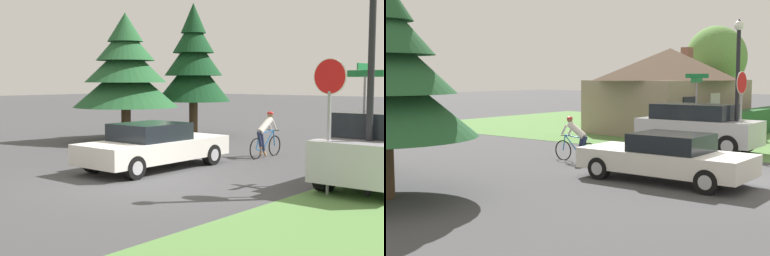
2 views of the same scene
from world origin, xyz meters
TOP-DOWN VIEW (x-y plane):
  - ground_plane at (0.00, 0.00)m, footprint 140.00×140.00m
  - sedan_left_lane at (-1.44, 1.67)m, footprint 1.90×4.62m
  - cyclist at (-0.29, 5.63)m, footprint 0.44×1.77m
  - stop_sign at (3.88, 1.71)m, footprint 0.79×0.07m
  - street_lamp at (4.60, 2.14)m, footprint 0.35×0.35m
  - street_name_sign at (3.94, 3.40)m, footprint 0.90×0.90m
  - conifer_tall_near at (-7.16, 5.79)m, footprint 4.27×4.27m
  - conifer_tall_far at (-6.53, 9.29)m, footprint 3.33×3.33m

SIDE VIEW (x-z plane):
  - ground_plane at x=0.00m, z-range 0.00..0.00m
  - sedan_left_lane at x=-1.44m, z-range -0.01..1.30m
  - cyclist at x=-0.29m, z-range -0.02..1.48m
  - street_name_sign at x=3.94m, z-range 0.54..3.44m
  - stop_sign at x=3.88m, z-range 0.65..3.62m
  - conifer_tall_near at x=-7.16m, z-range 0.27..5.49m
  - street_lamp at x=4.60m, z-range 0.63..5.46m
  - conifer_tall_far at x=-6.53m, z-range 0.27..6.20m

